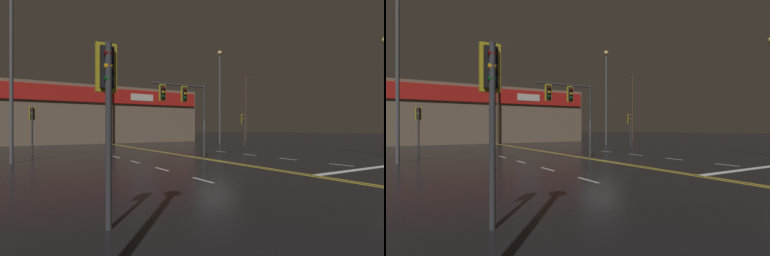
{
  "view_description": "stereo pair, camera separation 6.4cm",
  "coord_description": "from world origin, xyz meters",
  "views": [
    {
      "loc": [
        -10.87,
        -14.94,
        2.01
      ],
      "look_at": [
        0.0,
        2.7,
        2.0
      ],
      "focal_mm": 28.0,
      "sensor_mm": 36.0,
      "label": 1
    },
    {
      "loc": [
        -10.81,
        -14.97,
        2.01
      ],
      "look_at": [
        0.0,
        2.7,
        2.0
      ],
      "focal_mm": 28.0,
      "sensor_mm": 36.0,
      "label": 2
    }
  ],
  "objects": [
    {
      "name": "road_markings",
      "position": [
        0.81,
        -1.25,
        0.0
      ],
      "size": [
        13.37,
        60.0,
        0.01
      ],
      "color": "gold",
      "rests_on": "ground"
    },
    {
      "name": "building_backdrop",
      "position": [
        0.0,
        28.25,
        3.73
      ],
      "size": [
        26.42,
        10.23,
        7.44
      ],
      "color": "#7A6651",
      "rests_on": "ground"
    },
    {
      "name": "streetlight_near_right",
      "position": [
        11.29,
        14.53,
        7.14
      ],
      "size": [
        0.56,
        0.56,
        11.49
      ],
      "color": "#59595E",
      "rests_on": "ground"
    },
    {
      "name": "traffic_signal_corner_northeast",
      "position": [
        10.36,
        9.13,
        2.54
      ],
      "size": [
        0.42,
        0.36,
        3.46
      ],
      "color": "#38383D",
      "rests_on": "ground"
    },
    {
      "name": "utility_pole_row",
      "position": [
        0.44,
        22.55,
        5.88
      ],
      "size": [
        48.23,
        0.26,
        12.9
      ],
      "color": "#4C3828",
      "rests_on": "ground"
    },
    {
      "name": "traffic_signal_corner_northwest",
      "position": [
        -9.34,
        10.26,
        2.64
      ],
      "size": [
        0.42,
        0.36,
        3.6
      ],
      "color": "#38383D",
      "rests_on": "ground"
    },
    {
      "name": "traffic_signal_corner_southwest",
      "position": [
        -9.18,
        -8.96,
        2.74
      ],
      "size": [
        0.42,
        0.36,
        3.72
      ],
      "color": "#38383D",
      "rests_on": "ground"
    },
    {
      "name": "streetlight_median_approach",
      "position": [
        -10.7,
        4.75,
        6.26
      ],
      "size": [
        0.56,
        0.56,
        9.87
      ],
      "color": "#59595E",
      "rests_on": "ground"
    },
    {
      "name": "traffic_signal_median",
      "position": [
        -1.52,
        1.3,
        3.73
      ],
      "size": [
        3.86,
        0.36,
        4.93
      ],
      "color": "#38383D",
      "rests_on": "ground"
    },
    {
      "name": "ground_plane",
      "position": [
        0.0,
        0.0,
        0.0
      ],
      "size": [
        200.0,
        200.0,
        0.0
      ],
      "primitive_type": "plane",
      "color": "black"
    }
  ]
}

